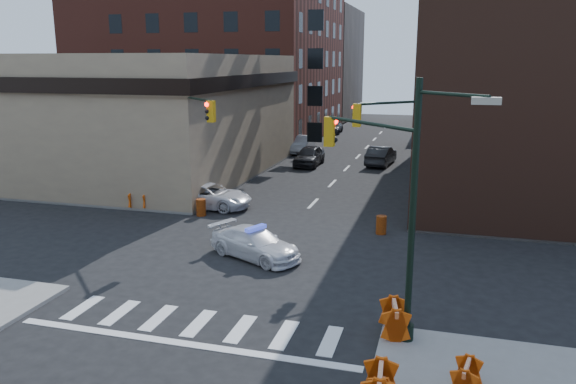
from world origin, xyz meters
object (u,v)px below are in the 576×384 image
Objects in this scene: barricade_se_a at (394,319)px; barrel_bank at (201,207)px; parked_car_enear at (381,156)px; police_car at (255,243)px; parked_car_wfar at (302,144)px; pedestrian_a at (153,191)px; barrel_road at (381,225)px; parked_car_wnear at (309,156)px; pickup at (209,196)px; pedestrian_b at (171,184)px; barricade_nw_a at (139,200)px.

barrel_bank is at bearing 35.18° from barricade_se_a.
parked_car_enear reaches higher than barricade_se_a.
police_car is 0.92× the size of parked_car_wfar.
parked_car_wfar reaches higher than police_car.
pedestrian_a is 3.78m from barrel_bank.
barrel_road is at bearing -3.80° from barrel_bank.
parked_car_wnear is 3.54× the size of barricade_se_a.
police_car is 22.82m from parked_car_wnear.
parked_car_enear is at bearing 96.60° from barrel_road.
police_car is at bearing -140.45° from pickup.
pedestrian_b is (-11.58, -15.29, 0.14)m from parked_car_enear.
barrel_road is at bearing -8.19° from barricade_nw_a.
barrel_bank is at bearing -63.43° from pedestrian_b.
parked_car_wnear is at bearing 23.47° from parked_car_enear.
pedestrian_b is at bearing 35.42° from barricade_se_a.
police_car is 7.14m from barrel_road.
parked_car_wfar is 9.14m from parked_car_enear.
barricade_se_a is (11.90, -11.64, 0.18)m from barrel_bank.
pedestrian_a is 1.09m from barricade_nw_a.
pickup is at bearing -45.70° from pedestrian_b.
pedestrian_b is 1.69× the size of barrel_road.
pedestrian_b reaches higher than parked_car_enear.
pedestrian_a is 1.69× the size of barrel_road.
pedestrian_a reaches higher than parked_car_enear.
barrel_road is (13.83, -1.73, -0.47)m from pedestrian_a.
parked_car_enear reaches higher than police_car.
pedestrian_b is 1.30× the size of barricade_nw_a.
pickup is at bearing 99.44° from barrel_bank.
parked_car_enear is (8.00, -4.42, -0.01)m from parked_car_wfar.
parked_car_wnear reaches higher than barrel_bank.
barricade_se_a is at bearing -41.49° from barricade_nw_a.
pedestrian_b is (-5.81, -13.50, 0.12)m from parked_car_wnear.
barrel_road is 0.98× the size of barrel_bank.
barricade_se_a is (1.66, -10.96, 0.19)m from barrel_road.
barricade_se_a is 1.12× the size of barricade_nw_a.
parked_car_wnear is 3.04× the size of pedestrian_b.
parked_car_wfar is (-2.23, 6.21, -0.01)m from parked_car_wnear.
pickup is at bearing 31.77° from barricade_se_a.
pickup is at bearing 166.74° from barrel_road.
parked_car_wnear reaches higher than pickup.
barricade_se_a is at bearing -134.34° from pickup.
barricade_nw_a is (-4.00, -22.98, -0.20)m from parked_car_wfar.
parked_car_wfar is 1.01× the size of parked_car_enear.
parked_car_wfar is at bearing 90.00° from barrel_bank.
parked_car_wnear reaches higher than barrel_road.
police_car is at bearing -66.19° from pedestrian_b.
barricade_nw_a is (-6.23, -16.77, -0.22)m from parked_car_wnear.
barrel_road is 10.26m from barrel_bank.
pedestrian_b is (-3.58, -19.71, 0.13)m from parked_car_wfar.
pedestrian_b is (-3.28, 1.57, 0.22)m from pickup.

